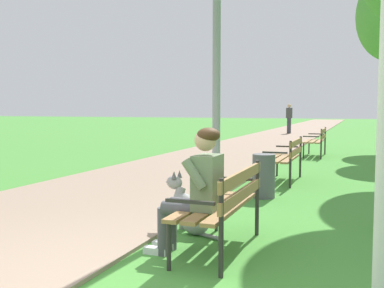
{
  "coord_description": "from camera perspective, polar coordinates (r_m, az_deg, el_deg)",
  "views": [
    {
      "loc": [
        1.83,
        -2.95,
        1.43
      ],
      "look_at": [
        -0.54,
        3.33,
        0.9
      ],
      "focal_mm": 42.54,
      "sensor_mm": 36.0,
      "label": 1
    }
  ],
  "objects": [
    {
      "name": "pedestrian_distant",
      "position": [
        25.44,
        12.08,
        3.11
      ],
      "size": [
        0.32,
        0.22,
        1.65
      ],
      "color": "#383842",
      "rests_on": "ground"
    },
    {
      "name": "park_bench_far",
      "position": [
        13.91,
        15.39,
        0.58
      ],
      "size": [
        0.55,
        1.5,
        0.85
      ],
      "color": "olive",
      "rests_on": "ground"
    },
    {
      "name": "lamp_post_near",
      "position": [
        6.31,
        3.11,
        13.4
      ],
      "size": [
        0.24,
        0.24,
        4.66
      ],
      "color": "gray",
      "rests_on": "ground"
    },
    {
      "name": "person_seated_on_near_bench",
      "position": [
        4.38,
        0.59,
        -5.36
      ],
      "size": [
        0.74,
        0.49,
        1.25
      ],
      "color": "#4C4C51",
      "rests_on": "ground"
    },
    {
      "name": "park_bench_near",
      "position": [
        4.56,
        4.04,
        -7.12
      ],
      "size": [
        0.55,
        1.5,
        0.85
      ],
      "color": "olive",
      "rests_on": "ground"
    },
    {
      "name": "litter_bin",
      "position": [
        7.36,
        8.97,
        -3.98
      ],
      "size": [
        0.36,
        0.36,
        0.7
      ],
      "primitive_type": "cylinder",
      "color": "#515156",
      "rests_on": "ground"
    },
    {
      "name": "paved_path",
      "position": [
        27.27,
        12.49,
        1.47
      ],
      "size": [
        3.57,
        60.0,
        0.04
      ],
      "primitive_type": "cube",
      "color": "gray",
      "rests_on": "ground"
    },
    {
      "name": "dog_grey",
      "position": [
        5.26,
        -0.4,
        -8.36
      ],
      "size": [
        0.79,
        0.46,
        0.71
      ],
      "color": "gray",
      "rests_on": "ground"
    },
    {
      "name": "park_bench_mid",
      "position": [
        9.01,
        11.74,
        -1.42
      ],
      "size": [
        0.55,
        1.5,
        0.85
      ],
      "color": "olive",
      "rests_on": "ground"
    }
  ]
}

